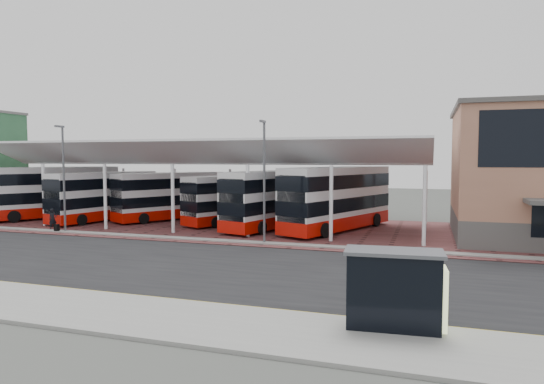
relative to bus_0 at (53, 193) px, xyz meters
The scene contains 19 objects.
ground 24.96m from the bus_0, 31.58° to the right, with size 140.00×140.00×0.00m, color #434540.
road 25.49m from the bus_0, 33.50° to the right, with size 120.00×14.00×0.02m, color black.
forecourt 23.28m from the bus_0, ahead, with size 72.00×16.00×0.06m, color brown.
sidewalk 30.62m from the bus_0, 46.12° to the right, with size 120.00×4.00×0.14m, color gray.
north_kerb 22.35m from the bus_0, 17.83° to the right, with size 120.00×0.80×0.14m, color gray.
yellow_line_near 29.22m from the bus_0, 43.39° to the right, with size 120.00×0.12×0.01m, color #E0BD03.
yellow_line_far 29.02m from the bus_0, 42.96° to the right, with size 120.00×0.12×0.01m, color #E0BD03.
canopy 15.56m from the bus_0, ahead, with size 37.00×11.63×7.07m.
lamp_west 10.02m from the bus_0, 43.24° to the right, with size 0.16×0.90×8.07m.
lamp_east 24.20m from the bus_0, 16.21° to the right, with size 0.16×0.90×8.07m.
bus_0 is the anchor object (origin of this frame).
bus_1 5.67m from the bus_0, ahead, with size 4.76×10.77×4.32m.
bus_2 11.24m from the bus_0, 11.76° to the left, with size 7.11×10.24×4.28m.
bus_3 17.68m from the bus_0, ahead, with size 6.45×9.93×4.10m.
bus_4 21.62m from the bus_0, ahead, with size 5.60×11.36×4.57m.
bus_5 26.67m from the bus_0, ahead, with size 6.96×12.05×4.90m.
pedestrian 8.55m from the bus_0, 48.18° to the right, with size 0.61×0.40×1.68m, color black.
suitcase 9.86m from the bus_0, 46.62° to the right, with size 0.35×0.25×0.60m, color black.
bus_shelter 38.79m from the bus_0, 32.62° to the right, with size 3.28×1.69×2.54m.
Camera 1 is at (12.24, -23.56, 5.64)m, focal length 32.00 mm.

